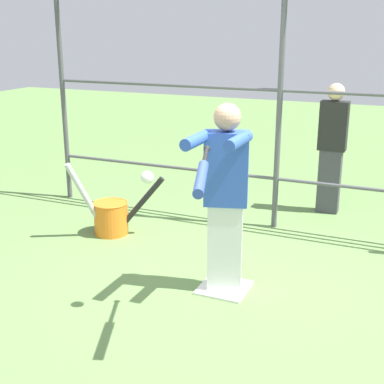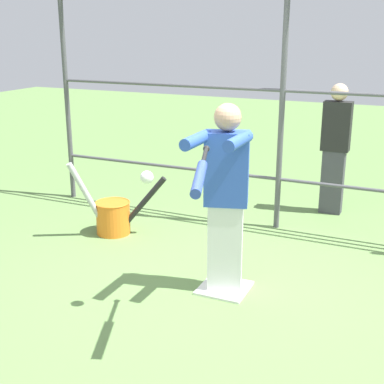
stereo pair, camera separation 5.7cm
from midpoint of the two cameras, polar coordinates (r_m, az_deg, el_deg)
name	(u,v)px [view 2 (the right image)]	position (r m, az deg, el deg)	size (l,w,h in m)	color
ground_plane	(224,289)	(4.59, 3.83, -10.28)	(24.00, 24.00, 0.00)	#608447
home_plate	(224,288)	(4.59, 3.83, -10.17)	(0.40, 0.40, 0.02)	white
fence_backstop	(283,91)	(5.64, 9.96, 10.61)	(5.49, 0.06, 2.99)	#4C4C51
batter	(225,194)	(4.26, 3.98, -0.22)	(0.39, 0.60, 1.56)	silver
baseball_bat_swinging	(200,174)	(3.33, 1.38, 1.91)	(0.30, 0.78, 0.15)	black
softball_in_flight	(147,177)	(3.82, -4.41, 1.57)	(0.10, 0.10, 0.10)	white
bat_bucket	(113,216)	(5.73, -8.12, -2.51)	(0.88, 0.57, 0.83)	orange
bystander_behind_fence	(335,147)	(6.39, 15.27, 4.62)	(0.31, 0.19, 1.52)	#3F3F47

